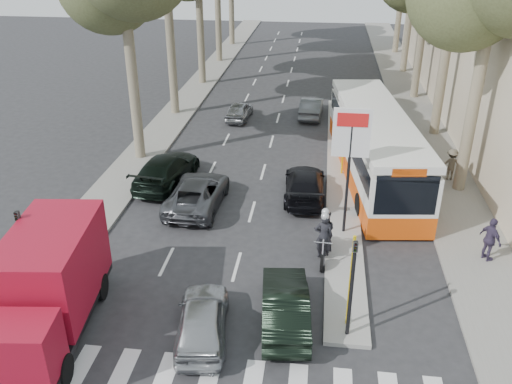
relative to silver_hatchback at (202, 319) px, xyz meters
The scene contains 19 objects.
ground 2.51m from the silver_hatchback, 55.88° to the left, with size 120.00×120.00×0.00m, color #28282B.
sidewalk_right 28.78m from the silver_hatchback, 69.76° to the left, with size 3.20×70.00×0.12m, color gray.
median_left 30.73m from the silver_hatchback, 102.49° to the left, with size 2.40×64.00×0.12m, color gray.
traffic_island 13.80m from the silver_hatchback, 70.49° to the left, with size 1.50×26.00×0.16m, color gray.
billboard 8.91m from the silver_hatchback, 56.66° to the left, with size 1.50×12.10×5.60m.
traffic_light_island 4.97m from the silver_hatchback, ahead, with size 0.16×0.41×3.60m.
traffic_light_left 6.58m from the silver_hatchback, behind, with size 0.16×0.41×3.60m.
silver_hatchback is the anchor object (origin of this frame).
dark_hatchback 2.75m from the silver_hatchback, 21.32° to the left, with size 1.50×4.30×1.42m, color black.
queue_car_a 8.99m from the silver_hatchback, 103.80° to the left, with size 2.31×5.01×1.39m, color #4B4D53.
queue_car_b 10.66m from the silver_hatchback, 74.91° to the left, with size 1.91×4.70×1.36m, color black.
queue_car_c 21.53m from the silver_hatchback, 95.72° to the left, with size 1.44×3.57×1.22m, color gray.
queue_car_d 22.71m from the silver_hatchback, 83.24° to the left, with size 1.40×4.02×1.32m, color #505458.
queue_car_e 11.80m from the silver_hatchback, 111.17° to the left, with size 2.11×5.18×1.50m, color black.
red_truck 4.98m from the silver_hatchback, behind, with size 3.04×6.49×3.35m.
city_bus 14.55m from the silver_hatchback, 64.88° to the left, with size 4.42×13.40×3.47m.
motorcycle 6.47m from the silver_hatchback, 54.41° to the left, with size 0.89×2.44×2.07m.
pedestrian_near 11.56m from the silver_hatchback, 28.79° to the left, with size 1.06×0.52×1.81m, color #40354F.
pedestrian_far 16.49m from the silver_hatchback, 52.24° to the left, with size 1.07×0.48×1.66m, color #605848.
Camera 1 is at (2.05, -15.27, 11.97)m, focal length 38.00 mm.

